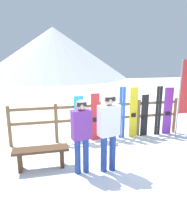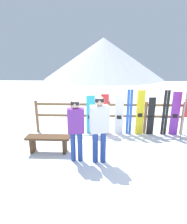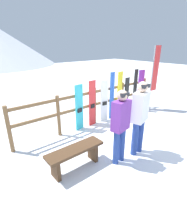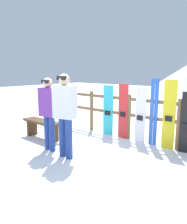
{
  "view_description": "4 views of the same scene",
  "coord_description": "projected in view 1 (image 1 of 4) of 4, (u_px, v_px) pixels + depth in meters",
  "views": [
    {
      "loc": [
        -1.67,
        -4.5,
        2.5
      ],
      "look_at": [
        -0.34,
        1.04,
        1.05
      ],
      "focal_mm": 35.0,
      "sensor_mm": 36.0,
      "label": 1
    },
    {
      "loc": [
        -0.28,
        -4.27,
        2.52
      ],
      "look_at": [
        -0.5,
        0.86,
        1.04
      ],
      "focal_mm": 28.0,
      "sensor_mm": 36.0,
      "label": 2
    },
    {
      "loc": [
        -3.41,
        -2.35,
        2.47
      ],
      "look_at": [
        -0.79,
        0.82,
        0.86
      ],
      "focal_mm": 28.0,
      "sensor_mm": 36.0,
      "label": 3
    },
    {
      "loc": [
        2.97,
        -3.15,
        1.81
      ],
      "look_at": [
        -0.57,
        0.95,
        0.76
      ],
      "focal_mm": 35.0,
      "sensor_mm": 36.0,
      "label": 4
    }
  ],
  "objects": [
    {
      "name": "snowboard_white",
      "position": [
        111.0,
        117.0,
        6.72
      ],
      "size": [
        0.29,
        0.08,
        1.4
      ],
      "color": "white",
      "rests_on": "ground"
    },
    {
      "name": "fence",
      "position": [
        99.0,
        117.0,
        6.69
      ],
      "size": [
        5.33,
        0.1,
        1.19
      ],
      "color": "brown",
      "rests_on": "ground"
    },
    {
      "name": "ski_pair_blue",
      "position": [
        122.0,
        113.0,
        6.77
      ],
      "size": [
        0.2,
        0.02,
        1.62
      ],
      "color": "blue",
      "rests_on": "ground"
    },
    {
      "name": "ground_plane",
      "position": [
        117.0,
        164.0,
        5.24
      ],
      "size": [
        40.0,
        40.0,
        0.0
      ],
      "primitive_type": "plane",
      "color": "white"
    },
    {
      "name": "ski_pair_black",
      "position": [
        158.0,
        111.0,
        7.06
      ],
      "size": [
        0.2,
        0.02,
        1.6
      ],
      "color": "black",
      "rests_on": "ground"
    },
    {
      "name": "mountain_backdrop",
      "position": [
        53.0,
        53.0,
        26.87
      ],
      "size": [
        18.0,
        18.0,
        6.0
      ],
      "color": "silver",
      "rests_on": "ground"
    },
    {
      "name": "snowboard_black_stripe",
      "position": [
        144.0,
        116.0,
        6.98
      ],
      "size": [
        0.25,
        0.07,
        1.35
      ],
      "color": "black",
      "rests_on": "ground"
    },
    {
      "name": "rental_flag",
      "position": [
        183.0,
        92.0,
        6.68
      ],
      "size": [
        0.4,
        0.04,
        2.42
      ],
      "color": "#99999E",
      "rests_on": "ground"
    },
    {
      "name": "person_purple",
      "position": [
        81.0,
        132.0,
        4.62
      ],
      "size": [
        0.44,
        0.29,
        1.65
      ],
      "color": "navy",
      "rests_on": "ground"
    },
    {
      "name": "snowboard_red",
      "position": [
        95.0,
        117.0,
        6.6
      ],
      "size": [
        0.27,
        0.07,
        1.45
      ],
      "color": "red",
      "rests_on": "ground"
    },
    {
      "name": "person_white",
      "position": [
        109.0,
        128.0,
        4.7
      ],
      "size": [
        0.5,
        0.36,
        1.74
      ],
      "color": "navy",
      "rests_on": "ground"
    },
    {
      "name": "snowboard_purple",
      "position": [
        168.0,
        111.0,
        7.14
      ],
      "size": [
        0.29,
        0.09,
        1.55
      ],
      "color": "purple",
      "rests_on": "ground"
    },
    {
      "name": "snowboard_yellow",
      "position": [
        133.0,
        113.0,
        6.86
      ],
      "size": [
        0.28,
        0.09,
        1.6
      ],
      "color": "yellow",
      "rests_on": "ground"
    },
    {
      "name": "bench",
      "position": [
        41.0,
        154.0,
        4.97
      ],
      "size": [
        1.25,
        0.36,
        0.49
      ],
      "color": "#4C331E",
      "rests_on": "ground"
    },
    {
      "name": "snowboard_cyan",
      "position": [
        79.0,
        119.0,
        6.49
      ],
      "size": [
        0.3,
        0.09,
        1.4
      ],
      "color": "#2DBFCC",
      "rests_on": "ground"
    }
  ]
}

